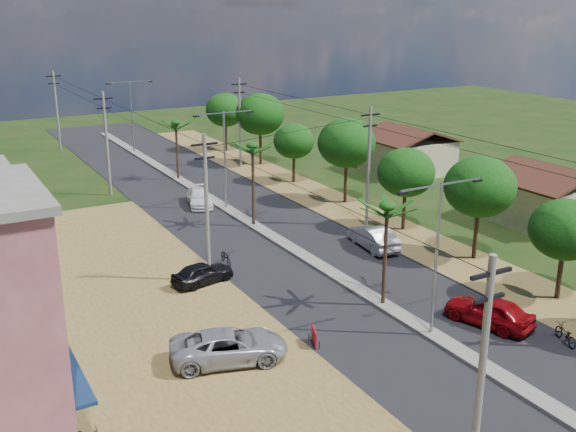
% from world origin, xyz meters
% --- Properties ---
extents(ground, '(160.00, 160.00, 0.00)m').
position_xyz_m(ground, '(0.00, 0.00, 0.00)').
color(ground, black).
rests_on(ground, ground).
extents(road, '(12.00, 110.00, 0.04)m').
position_xyz_m(road, '(0.00, 15.00, 0.02)').
color(road, black).
rests_on(road, ground).
extents(median, '(1.00, 90.00, 0.18)m').
position_xyz_m(median, '(0.00, 18.00, 0.09)').
color(median, '#605E56').
rests_on(median, ground).
extents(dirt_lot_west, '(18.00, 46.00, 0.04)m').
position_xyz_m(dirt_lot_west, '(-15.00, 8.00, 0.02)').
color(dirt_lot_west, brown).
rests_on(dirt_lot_west, ground).
extents(dirt_shoulder_east, '(5.00, 90.00, 0.03)m').
position_xyz_m(dirt_shoulder_east, '(8.50, 15.00, 0.01)').
color(dirt_shoulder_east, brown).
rests_on(dirt_shoulder_east, ground).
extents(house_east_near, '(7.60, 7.50, 4.60)m').
position_xyz_m(house_east_near, '(20.00, 10.00, 2.39)').
color(house_east_near, tan).
rests_on(house_east_near, ground).
extents(house_east_far, '(7.60, 7.50, 4.60)m').
position_xyz_m(house_east_far, '(21.00, 28.00, 2.39)').
color(house_east_far, tan).
rests_on(house_east_far, ground).
extents(tree_east_b, '(4.00, 4.00, 5.83)m').
position_xyz_m(tree_east_b, '(9.30, 0.00, 4.11)').
color(tree_east_b, black).
rests_on(tree_east_b, ground).
extents(tree_east_c, '(4.60, 4.60, 6.83)m').
position_xyz_m(tree_east_c, '(9.70, 7.00, 4.86)').
color(tree_east_c, black).
rests_on(tree_east_c, ground).
extents(tree_east_d, '(4.20, 4.20, 6.13)m').
position_xyz_m(tree_east_d, '(9.40, 14.00, 4.34)').
color(tree_east_d, black).
rests_on(tree_east_d, ground).
extents(tree_east_e, '(4.80, 4.80, 7.14)m').
position_xyz_m(tree_east_e, '(9.60, 22.00, 5.09)').
color(tree_east_e, black).
rests_on(tree_east_e, ground).
extents(tree_east_f, '(3.80, 3.80, 5.52)m').
position_xyz_m(tree_east_f, '(9.20, 30.00, 3.89)').
color(tree_east_f, black).
rests_on(tree_east_f, ground).
extents(tree_east_g, '(5.00, 5.00, 7.38)m').
position_xyz_m(tree_east_g, '(9.80, 38.00, 5.24)').
color(tree_east_g, black).
rests_on(tree_east_g, ground).
extents(tree_east_h, '(4.40, 4.40, 6.52)m').
position_xyz_m(tree_east_h, '(9.50, 46.00, 4.64)').
color(tree_east_h, black).
rests_on(tree_east_h, ground).
extents(palm_median_near, '(2.00, 2.00, 6.15)m').
position_xyz_m(palm_median_near, '(0.00, 4.00, 5.54)').
color(palm_median_near, black).
rests_on(palm_median_near, ground).
extents(palm_median_mid, '(2.00, 2.00, 6.55)m').
position_xyz_m(palm_median_mid, '(0.00, 20.00, 5.90)').
color(palm_median_mid, black).
rests_on(palm_median_mid, ground).
extents(palm_median_far, '(2.00, 2.00, 5.85)m').
position_xyz_m(palm_median_far, '(0.00, 36.00, 5.26)').
color(palm_median_far, black).
rests_on(palm_median_far, ground).
extents(streetlight_near, '(5.10, 0.18, 8.00)m').
position_xyz_m(streetlight_near, '(0.00, 0.00, 4.79)').
color(streetlight_near, gray).
rests_on(streetlight_near, ground).
extents(streetlight_mid, '(5.10, 0.18, 8.00)m').
position_xyz_m(streetlight_mid, '(0.00, 25.00, 4.79)').
color(streetlight_mid, gray).
rests_on(streetlight_mid, ground).
extents(streetlight_far, '(5.10, 0.18, 8.00)m').
position_xyz_m(streetlight_far, '(0.00, 50.00, 4.79)').
color(streetlight_far, gray).
rests_on(streetlight_far, ground).
extents(utility_pole_w_a, '(1.60, 0.24, 9.00)m').
position_xyz_m(utility_pole_w_a, '(-7.00, -10.00, 4.76)').
color(utility_pole_w_a, '#605E56').
rests_on(utility_pole_w_a, ground).
extents(utility_pole_w_b, '(1.60, 0.24, 9.00)m').
position_xyz_m(utility_pole_w_b, '(-7.00, 12.00, 4.76)').
color(utility_pole_w_b, '#605E56').
rests_on(utility_pole_w_b, ground).
extents(utility_pole_w_c, '(1.60, 0.24, 9.00)m').
position_xyz_m(utility_pole_w_c, '(-7.00, 34.00, 4.76)').
color(utility_pole_w_c, '#605E56').
rests_on(utility_pole_w_c, ground).
extents(utility_pole_w_d, '(1.60, 0.24, 9.00)m').
position_xyz_m(utility_pole_w_d, '(-7.00, 55.00, 4.76)').
color(utility_pole_w_d, '#605E56').
rests_on(utility_pole_w_d, ground).
extents(utility_pole_e_b, '(1.60, 0.24, 9.00)m').
position_xyz_m(utility_pole_e_b, '(7.50, 16.00, 4.76)').
color(utility_pole_e_b, '#605E56').
rests_on(utility_pole_e_b, ground).
extents(utility_pole_e_c, '(1.60, 0.24, 9.00)m').
position_xyz_m(utility_pole_e_c, '(7.50, 38.00, 4.76)').
color(utility_pole_e_c, '#605E56').
rests_on(utility_pole_e_c, ground).
extents(car_red_near, '(3.13, 4.98, 1.58)m').
position_xyz_m(car_red_near, '(3.36, -0.58, 0.79)').
color(car_red_near, maroon).
rests_on(car_red_near, ground).
extents(car_silver_mid, '(2.19, 4.86, 1.55)m').
position_xyz_m(car_silver_mid, '(5.00, 11.76, 0.77)').
color(car_silver_mid, '#989B9F').
rests_on(car_silver_mid, ground).
extents(car_white_far, '(2.90, 4.81, 1.30)m').
position_xyz_m(car_white_far, '(-1.50, 27.10, 0.65)').
color(car_white_far, silver).
rests_on(car_white_far, ground).
extents(car_parked_silver, '(5.96, 3.95, 1.52)m').
position_xyz_m(car_parked_silver, '(-9.96, 2.65, 0.76)').
color(car_parked_silver, '#989B9F').
rests_on(car_parked_silver, ground).
extents(car_parked_dark, '(4.06, 2.27, 1.31)m').
position_xyz_m(car_parked_dark, '(-7.50, 11.81, 0.65)').
color(car_parked_dark, black).
rests_on(car_parked_dark, ground).
extents(moto_rider_east, '(1.19, 1.90, 0.94)m').
position_xyz_m(moto_rider_east, '(5.20, -3.88, 0.47)').
color(moto_rider_east, black).
rests_on(moto_rider_east, ground).
extents(moto_rider_west_a, '(0.89, 1.96, 1.00)m').
position_xyz_m(moto_rider_west_a, '(-5.00, 13.96, 0.50)').
color(moto_rider_west_a, black).
rests_on(moto_rider_west_a, ground).
extents(moto_rider_west_b, '(1.17, 1.85, 1.08)m').
position_xyz_m(moto_rider_west_b, '(-1.35, 28.34, 0.54)').
color(moto_rider_west_b, black).
rests_on(moto_rider_west_b, ground).
extents(roadside_sign, '(0.46, 1.05, 0.91)m').
position_xyz_m(roadside_sign, '(-5.70, 2.00, 0.45)').
color(roadside_sign, maroon).
rests_on(roadside_sign, ground).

